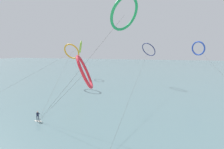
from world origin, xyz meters
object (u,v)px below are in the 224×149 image
at_px(surfer_ivory, 38,117).
at_px(kite_navy, 149,50).
at_px(kite_crimson, 85,72).
at_px(kite_emerald, 124,14).
at_px(kite_cobalt, 198,48).
at_px(kite_amber, 72,51).
at_px(kite_lime, 80,47).

bearing_deg(surfer_ivory, kite_navy, 43.88).
xyz_separation_m(kite_crimson, kite_emerald, (4.41, 3.26, 7.52)).
relative_size(kite_navy, kite_cobalt, 1.10).
bearing_deg(kite_amber, kite_cobalt, -160.25).
xyz_separation_m(kite_lime, kite_crimson, (22.77, -46.37, -4.11)).
bearing_deg(kite_navy, kite_emerald, 125.72).
bearing_deg(kite_lime, kite_emerald, 11.65).
height_order(kite_cobalt, kite_emerald, kite_emerald).
bearing_deg(surfer_ivory, kite_crimson, -37.51).
relative_size(surfer_ivory, kite_cobalt, 0.04).
bearing_deg(kite_lime, kite_amber, -3.46).
bearing_deg(kite_lime, kite_crimson, 5.57).
relative_size(kite_amber, kite_cobalt, 0.68).
relative_size(kite_lime, kite_crimson, 4.66).
xyz_separation_m(surfer_ivory, kite_cobalt, (30.43, 34.75, 11.36)).
xyz_separation_m(kite_navy, kite_emerald, (-1.43, -34.61, 4.60)).
relative_size(kite_lime, kite_amber, 1.94).
xyz_separation_m(kite_navy, kite_amber, (-23.13, -9.31, -0.58)).
distance_m(surfer_ivory, kite_cobalt, 47.56).
height_order(kite_crimson, kite_amber, kite_amber).
bearing_deg(kite_lime, kite_cobalt, 57.76).
xyz_separation_m(surfer_ivory, kite_amber, (-7.55, 25.90, 10.42)).
bearing_deg(kite_emerald, kite_cobalt, -176.37).
bearing_deg(kite_crimson, kite_emerald, -72.71).
relative_size(kite_cobalt, kite_emerald, 2.19).
bearing_deg(kite_crimson, surfer_ivory, 55.57).
distance_m(kite_crimson, kite_emerald, 9.31).
distance_m(kite_navy, kite_emerald, 34.94).
xyz_separation_m(kite_lime, kite_navy, (28.62, -8.50, -1.19)).
bearing_deg(kite_navy, kite_lime, 21.55).
height_order(kite_lime, kite_emerald, kite_emerald).
bearing_deg(kite_emerald, kite_amber, -110.25).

